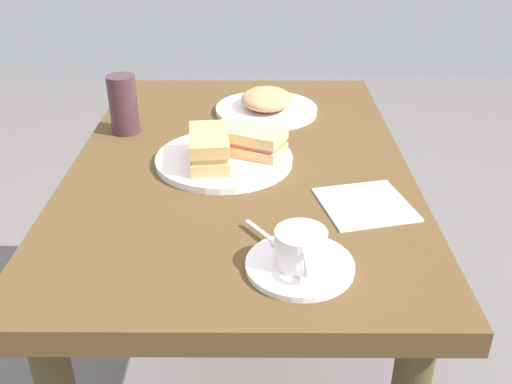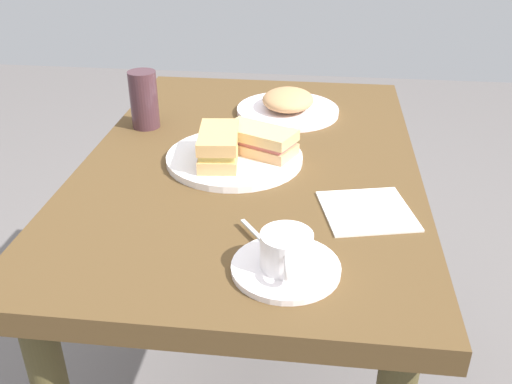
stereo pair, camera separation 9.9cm
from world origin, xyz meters
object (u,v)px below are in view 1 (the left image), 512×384
object	(u,v)px
sandwich_front	(209,148)
sandwich_back	(248,140)
coffee_saucer	(300,265)
drinking_glass	(123,104)
coffee_cup	(301,247)
napkin	(365,204)
side_plate	(266,110)
sandwich_plate	(224,159)
spoon	(270,239)
dining_table	(241,204)

from	to	relation	value
sandwich_front	sandwich_back	xyz separation A→B (m)	(0.05, -0.08, -0.01)
coffee_saucer	drinking_glass	world-z (taller)	drinking_glass
sandwich_front	coffee_cup	xyz separation A→B (m)	(-0.33, -0.16, -0.01)
napkin	side_plate	bearing A→B (deg)	20.47
sandwich_back	sandwich_plate	bearing A→B (deg)	113.06
side_plate	drinking_glass	xyz separation A→B (m)	(-0.12, 0.32, 0.06)
sandwich_plate	coffee_saucer	size ratio (longest dim) A/B	1.71
sandwich_front	spoon	distance (m)	0.30
spoon	side_plate	bearing A→B (deg)	-0.01
dining_table	sandwich_plate	bearing A→B (deg)	121.59
sandwich_back	coffee_saucer	bearing A→B (deg)	-167.72
sandwich_front	sandwich_back	bearing A→B (deg)	-56.02
dining_table	coffee_cup	xyz separation A→B (m)	(-0.38, -0.10, 0.15)
coffee_cup	dining_table	bearing A→B (deg)	14.74
coffee_cup	coffee_saucer	bearing A→B (deg)	5.32
coffee_cup	napkin	world-z (taller)	coffee_cup
sandwich_plate	sandwich_back	bearing A→B (deg)	-66.94
sandwich_back	drinking_glass	bearing A→B (deg)	63.78
dining_table	drinking_glass	bearing A→B (deg)	62.07
sandwich_plate	coffee_saucer	bearing A→B (deg)	-159.94
coffee_cup	side_plate	world-z (taller)	coffee_cup
dining_table	spoon	size ratio (longest dim) A/B	11.91
napkin	coffee_saucer	bearing A→B (deg)	145.52
coffee_saucer	napkin	world-z (taller)	coffee_saucer
dining_table	spoon	world-z (taller)	spoon
spoon	side_plate	size ratio (longest dim) A/B	0.35
sandwich_back	coffee_saucer	xyz separation A→B (m)	(-0.38, -0.08, -0.03)
sandwich_back	side_plate	distance (m)	0.27
sandwich_plate	spoon	size ratio (longest dim) A/B	3.20
dining_table	coffee_saucer	xyz separation A→B (m)	(-0.38, -0.10, 0.12)
coffee_saucer	side_plate	bearing A→B (deg)	3.78
coffee_cup	drinking_glass	distance (m)	0.64
coffee_cup	napkin	xyz separation A→B (m)	(0.19, -0.13, -0.04)
coffee_cup	drinking_glass	size ratio (longest dim) A/B	0.78
sandwich_front	drinking_glass	world-z (taller)	drinking_glass
sandwich_front	sandwich_back	world-z (taller)	sandwich_front
napkin	coffee_cup	bearing A→B (deg)	145.79
spoon	sandwich_back	bearing A→B (deg)	7.17
sandwich_plate	coffee_cup	world-z (taller)	coffee_cup
side_plate	drinking_glass	size ratio (longest dim) A/B	1.90
sandwich_plate	spoon	xyz separation A→B (m)	(-0.30, -0.09, 0.01)
dining_table	drinking_glass	xyz separation A→B (m)	(0.14, 0.26, 0.18)
dining_table	side_plate	distance (m)	0.29
sandwich_front	napkin	world-z (taller)	sandwich_front
coffee_cup	drinking_glass	bearing A→B (deg)	34.94
dining_table	sandwich_plate	size ratio (longest dim) A/B	3.72
spoon	drinking_glass	xyz separation A→B (m)	(0.46, 0.32, 0.05)
drinking_glass	napkin	bearing A→B (deg)	-124.13
coffee_saucer	spoon	xyz separation A→B (m)	(0.06, 0.04, 0.01)
dining_table	spoon	xyz separation A→B (m)	(-0.32, -0.06, 0.12)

